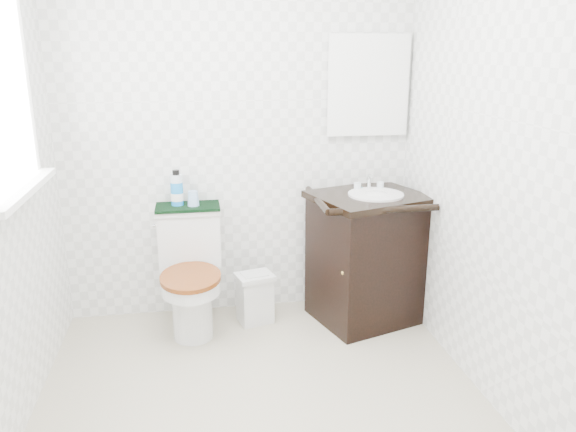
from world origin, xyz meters
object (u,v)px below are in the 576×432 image
object	(u,v)px
toilet	(191,277)
vanity	(367,254)
mouthwash_bottle	(177,189)
trash_bin	(255,298)
cup	(193,198)

from	to	relation	value
toilet	vanity	xyz separation A→B (m)	(1.10, -0.07, 0.11)
mouthwash_bottle	trash_bin	bearing A→B (deg)	-18.66
cup	toilet	bearing A→B (deg)	-108.42
mouthwash_bottle	cup	world-z (taller)	mouthwash_bottle
toilet	mouthwash_bottle	xyz separation A→B (m)	(-0.06, 0.14, 0.52)
cup	trash_bin	bearing A→B (deg)	-18.69
vanity	trash_bin	world-z (taller)	vanity
toilet	mouthwash_bottle	size ratio (longest dim) A/B	3.38
toilet	trash_bin	bearing A→B (deg)	-1.81
vanity	trash_bin	xyz separation A→B (m)	(-0.71, 0.06, -0.27)
cup	vanity	bearing A→B (deg)	-9.39
toilet	trash_bin	distance (m)	0.42
toilet	trash_bin	world-z (taller)	toilet
mouthwash_bottle	cup	size ratio (longest dim) A/B	2.37
vanity	mouthwash_bottle	xyz separation A→B (m)	(-1.16, 0.21, 0.42)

